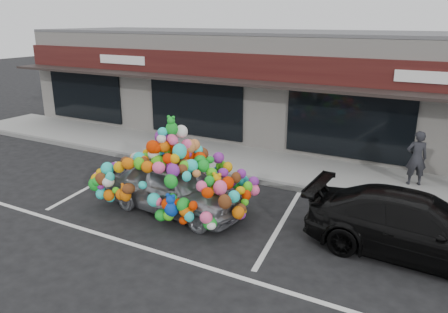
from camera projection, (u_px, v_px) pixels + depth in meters
The scene contains 10 objects.
ground at pixel (181, 205), 11.74m from camera, with size 90.00×90.00×0.00m, color black.
shop_building at pixel (295, 85), 18.12m from camera, with size 24.00×7.20×4.31m.
sidewalk at pixel (247, 162), 15.05m from camera, with size 26.00×3.00×0.15m, color gray.
kerb at pixel (226, 175), 13.80m from camera, with size 26.00×0.18×0.16m, color slate.
parking_stripe_left at pixel (98, 182), 13.39m from camera, with size 0.12×4.40×0.01m, color silver.
parking_stripe_mid at pixel (281, 225), 10.61m from camera, with size 0.12×4.40×0.01m, color silver.
lane_line at pixel (198, 264), 8.90m from camera, with size 14.00×0.12×0.01m, color silver.
toy_car at pixel (174, 180), 11.18m from camera, with size 2.86×4.32×2.44m.
black_sedan at pixel (417, 227), 9.06m from camera, with size 4.57×1.86×1.33m, color black.
pedestrian_a at pixel (416, 158), 12.56m from camera, with size 0.59×0.39×1.61m, color black.
Camera 1 is at (6.26, -8.88, 4.79)m, focal length 35.00 mm.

